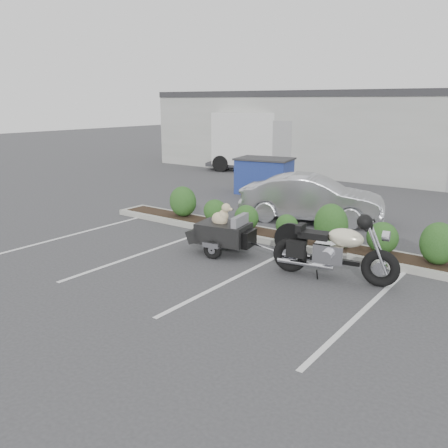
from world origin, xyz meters
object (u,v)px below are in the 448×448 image
Objects in this scene: pet_trailer at (223,232)px; dumpster at (264,176)px; motorcycle at (333,251)px; delivery_truck at (271,143)px; sedan at (312,199)px.

pet_trailer is 7.70m from dumpster.
delivery_truck is at bearing 116.37° from motorcycle.
pet_trailer is at bearing 158.84° from sedan.
delivery_truck reaches higher than motorcycle.
delivery_truck reaches higher than sedan.
delivery_truck reaches higher than dumpster.
pet_trailer is at bearing 170.06° from motorcycle.
delivery_truck is at bearing 20.68° from sedan.
dumpster reaches higher than pet_trailer.
sedan is 10.59m from delivery_truck.
motorcycle is 1.23× the size of pet_trailer.
sedan is at bearing 76.53° from pet_trailer.
pet_trailer is at bearing -83.02° from delivery_truck.
motorcycle reaches higher than sedan.
pet_trailer is 0.50× the size of sedan.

